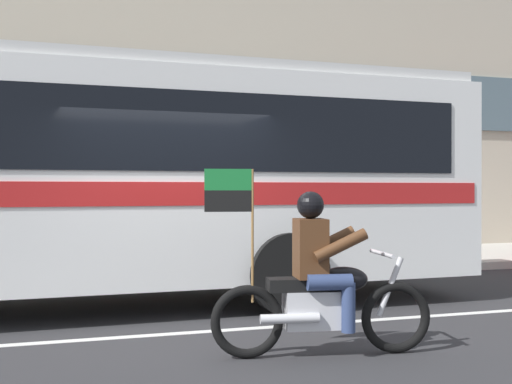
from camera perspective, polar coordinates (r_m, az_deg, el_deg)
ground_plane at (r=8.18m, az=-7.26°, el=-10.94°), size 60.00×60.00×0.00m
sidewalk_curb at (r=13.15m, az=-11.62°, el=-6.34°), size 28.00×3.80×0.15m
lane_center_stripe at (r=7.60m, az=-6.36°, el=-11.77°), size 26.60×0.14×0.01m
office_building_facade at (r=15.81m, az=-12.66°, el=14.43°), size 28.00×0.89×10.90m
motorcycle_with_rider at (r=6.49m, az=5.45°, el=-7.90°), size 2.17×0.71×1.78m
fire_hydrant at (r=11.74m, az=-8.58°, el=-4.96°), size 0.22×0.30×0.75m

